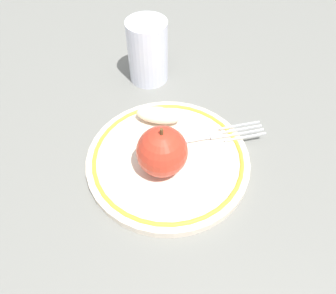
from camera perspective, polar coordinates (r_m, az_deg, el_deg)
ground_plane at (r=0.49m, az=-1.87°, el=-1.47°), size 2.00×2.00×0.00m
plate at (r=0.47m, az=-0.00°, el=-2.13°), size 0.23×0.23×0.02m
apple_red_whole at (r=0.43m, az=-1.04°, el=-0.79°), size 0.07×0.07×0.08m
apple_slice_front at (r=0.50m, az=-1.72°, el=5.56°), size 0.07×0.07×0.02m
fork at (r=0.49m, az=5.72°, el=1.48°), size 0.19×0.06×0.00m
drinking_glass at (r=0.58m, az=-3.54°, el=16.26°), size 0.07×0.07×0.11m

